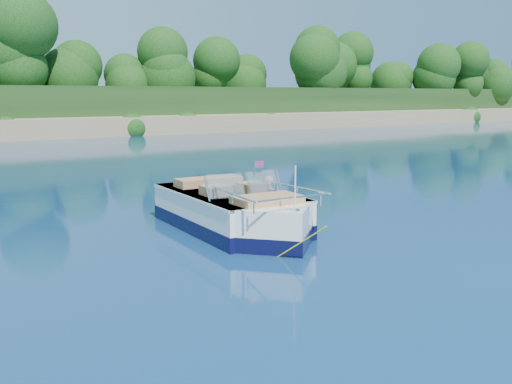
# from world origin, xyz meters

# --- Properties ---
(ground) EXTENTS (160.00, 160.00, 0.00)m
(ground) POSITION_xyz_m (0.00, 0.00, 0.00)
(ground) COLOR #091B45
(ground) RESTS_ON ground
(motorboat) EXTENTS (2.42, 6.38, 2.12)m
(motorboat) POSITION_xyz_m (-1.05, 2.20, 0.41)
(motorboat) COLOR white
(motorboat) RESTS_ON ground
(tow_tube) EXTENTS (1.48, 1.48, 0.34)m
(tow_tube) POSITION_xyz_m (0.93, 3.93, 0.09)
(tow_tube) COLOR #F3E707
(tow_tube) RESTS_ON ground
(boy) EXTENTS (0.79, 0.91, 1.66)m
(boy) POSITION_xyz_m (0.95, 3.97, 0.00)
(boy) COLOR tan
(boy) RESTS_ON ground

